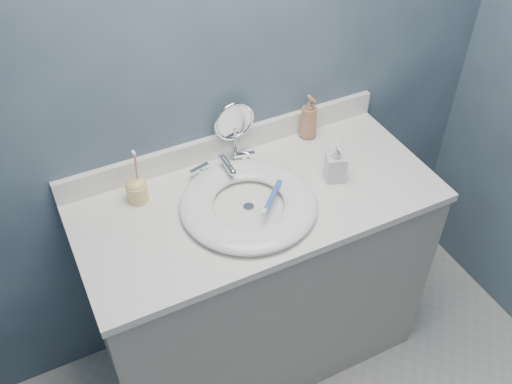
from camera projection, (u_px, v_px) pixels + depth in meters
back_wall at (221, 75)px, 1.86m from camera, size 2.20×0.02×2.40m
vanity_cabinet at (258, 283)px, 2.21m from camera, size 1.20×0.55×0.85m
countertop at (258, 201)px, 1.91m from camera, size 1.22×0.57×0.03m
backsplash at (226, 144)px, 2.04m from camera, size 1.22×0.02×0.09m
basin at (249, 204)px, 1.85m from camera, size 0.45×0.45×0.04m
drain at (249, 207)px, 1.86m from camera, size 0.04×0.04×0.01m
faucet at (224, 167)px, 1.97m from camera, size 0.25×0.13×0.07m
makeup_mirror at (234, 127)px, 1.98m from camera, size 0.15×0.09×0.23m
soap_bottle_amber at (309, 117)px, 2.09m from camera, size 0.07×0.07×0.17m
soap_bottle_clear at (336, 162)px, 1.92m from camera, size 0.08×0.09×0.15m
toothbrush_holder at (137, 189)px, 1.86m from camera, size 0.07×0.07×0.20m
toothbrush_lying at (272, 197)px, 1.83m from camera, size 0.13×0.13×0.02m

